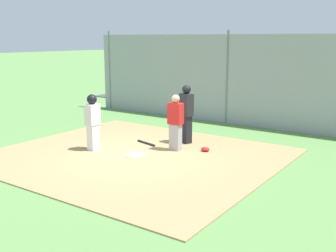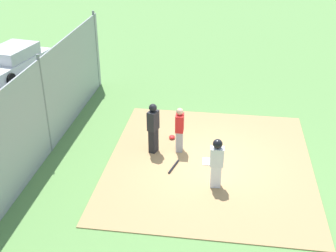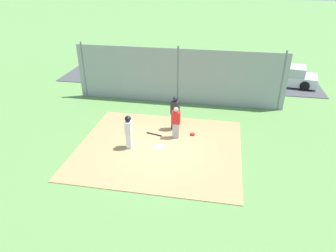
{
  "view_description": "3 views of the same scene",
  "coord_description": "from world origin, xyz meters",
  "views": [
    {
      "loc": [
        -6.64,
        8.06,
        3.08
      ],
      "look_at": [
        -0.2,
        -1.23,
        0.63
      ],
      "focal_mm": 43.65,
      "sensor_mm": 36.0,
      "label": 1
    },
    {
      "loc": [
        11.9,
        0.36,
        7.5
      ],
      "look_at": [
        -0.44,
        -1.4,
        0.99
      ],
      "focal_mm": 46.88,
      "sensor_mm": 36.0,
      "label": 2
    },
    {
      "loc": [
        -2.56,
        11.64,
        7.28
      ],
      "look_at": [
        -0.28,
        -0.69,
        0.77
      ],
      "focal_mm": 33.31,
      "sensor_mm": 36.0,
      "label": 3
    }
  ],
  "objects": [
    {
      "name": "backstop_fence",
      "position": [
        0.0,
        -5.28,
        1.6
      ],
      "size": [
        12.0,
        0.1,
        3.35
      ],
      "color": "#93999E",
      "rests_on": "ground_plane"
    },
    {
      "name": "runner",
      "position": [
        1.29,
        0.24,
        0.9
      ],
      "size": [
        0.28,
        0.39,
        1.55
      ],
      "rotation": [
        0.0,
        0.0,
        3.19
      ],
      "color": "silver",
      "rests_on": "dirt_infield"
    },
    {
      "name": "umpire",
      "position": [
        -0.4,
        -1.88,
        0.93
      ],
      "size": [
        0.44,
        0.37,
        1.72
      ],
      "rotation": [
        0.0,
        0.0,
        1.23
      ],
      "color": "black",
      "rests_on": "dirt_infield"
    },
    {
      "name": "home_plate",
      "position": [
        0.0,
        0.0,
        0.04
      ],
      "size": [
        0.47,
        0.47,
        0.02
      ],
      "primitive_type": "cube",
      "rotation": [
        0.0,
        0.0,
        0.07
      ],
      "color": "white",
      "rests_on": "dirt_infield"
    },
    {
      "name": "baseball_bat",
      "position": [
        0.48,
        -1.09,
        0.06
      ],
      "size": [
        0.78,
        0.26,
        0.06
      ],
      "primitive_type": "cylinder",
      "rotation": [
        0.0,
        1.57,
        6.03
      ],
      "color": "black",
      "rests_on": "dirt_infield"
    },
    {
      "name": "catcher",
      "position": [
        -0.58,
        -1.04,
        0.83
      ],
      "size": [
        0.39,
        0.27,
        1.55
      ],
      "rotation": [
        0.0,
        0.0,
        1.6
      ],
      "color": "#9E9EA3",
      "rests_on": "dirt_infield"
    },
    {
      "name": "dirt_infield",
      "position": [
        0.0,
        0.0,
        0.01
      ],
      "size": [
        7.2,
        6.4,
        0.03
      ],
      "primitive_type": "cube",
      "color": "#A88456",
      "rests_on": "ground_plane"
    },
    {
      "name": "parked_car_white",
      "position": [
        -6.61,
        -9.71,
        0.61
      ],
      "size": [
        4.43,
        2.42,
        1.28
      ],
      "rotation": [
        0.0,
        0.0,
        -0.17
      ],
      "color": "silver",
      "rests_on": "parking_lot"
    },
    {
      "name": "ground_plane",
      "position": [
        0.0,
        0.0,
        0.0
      ],
      "size": [
        140.0,
        140.0,
        0.0
      ],
      "primitive_type": "plane",
      "color": "#5B8947"
    },
    {
      "name": "catcher_mask",
      "position": [
        -1.34,
        -1.39,
        0.09
      ],
      "size": [
        0.24,
        0.2,
        0.12
      ],
      "primitive_type": "ellipsoid",
      "color": "red",
      "rests_on": "dirt_infield"
    }
  ]
}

